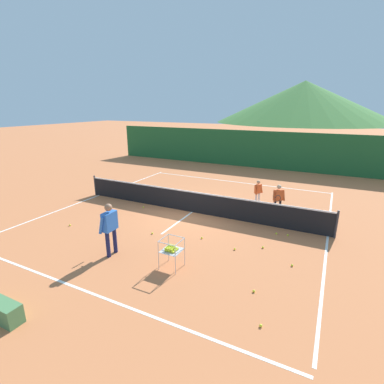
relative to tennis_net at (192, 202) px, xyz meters
name	(u,v)px	position (x,y,z in m)	size (l,w,h in m)	color
ground_plane	(192,212)	(0.00, 0.00, -0.50)	(120.00, 120.00, 0.00)	#C67042
line_baseline_near	(83,290)	(0.00, -6.33, -0.50)	(11.12, 0.08, 0.01)	white
line_baseline_far	(234,182)	(0.00, 5.92, -0.50)	(11.12, 0.08, 0.01)	white
line_sideline_west	(99,195)	(-5.56, 0.00, -0.50)	(0.08, 12.25, 0.01)	white
line_sideline_east	(328,236)	(5.56, 0.00, -0.50)	(0.08, 12.25, 0.01)	white
line_service_center	(192,212)	(0.00, 0.00, -0.50)	(0.08, 5.16, 0.01)	white
tennis_net	(192,202)	(0.00, 0.00, 0.00)	(11.64, 0.08, 1.05)	#333338
instructor	(110,225)	(-0.61, -4.54, 0.54)	(0.44, 0.77, 1.73)	#191E4C
student_0	(258,190)	(2.37, 2.26, 0.23)	(0.36, 0.49, 1.22)	silver
student_1	(278,197)	(3.47, 1.34, 0.32)	(0.51, 0.70, 1.37)	black
ball_cart	(171,249)	(1.49, -4.34, 0.10)	(0.58, 0.58, 0.90)	#B7B7BC
tennis_ball_0	(202,238)	(1.51, -2.24, -0.47)	(0.07, 0.07, 0.07)	yellow
tennis_ball_1	(292,265)	(4.68, -2.70, -0.47)	(0.07, 0.07, 0.07)	yellow
tennis_ball_2	(111,208)	(-3.59, -1.27, -0.47)	(0.07, 0.07, 0.07)	yellow
tennis_ball_3	(276,234)	(3.84, -0.66, -0.47)	(0.07, 0.07, 0.07)	yellow
tennis_ball_4	(70,225)	(-3.67, -3.56, -0.47)	(0.07, 0.07, 0.07)	yellow
tennis_ball_5	(288,235)	(4.24, -0.62, -0.47)	(0.07, 0.07, 0.07)	yellow
tennis_ball_6	(254,291)	(3.99, -4.43, -0.47)	(0.07, 0.07, 0.07)	yellow
tennis_ball_7	(235,249)	(2.83, -2.49, -0.47)	(0.07, 0.07, 0.07)	yellow
tennis_ball_8	(152,233)	(-0.31, -2.71, -0.47)	(0.07, 0.07, 0.07)	yellow
tennis_ball_9	(143,207)	(-2.29, -0.53, -0.47)	(0.07, 0.07, 0.07)	yellow
tennis_ball_10	(261,326)	(4.44, -5.54, -0.47)	(0.07, 0.07, 0.07)	yellow
tennis_ball_11	(263,247)	(3.64, -1.96, -0.47)	(0.07, 0.07, 0.07)	yellow
windscreen_fence	(256,149)	(0.00, 10.78, 0.89)	(24.46, 0.08, 2.79)	#1E5B2D
hill_0	(304,102)	(-4.03, 76.77, 5.02)	(47.30, 47.30, 11.04)	#427A38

